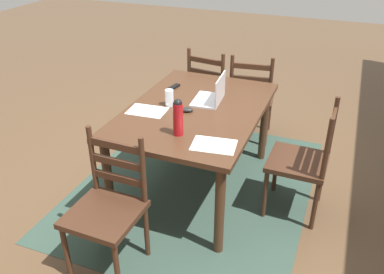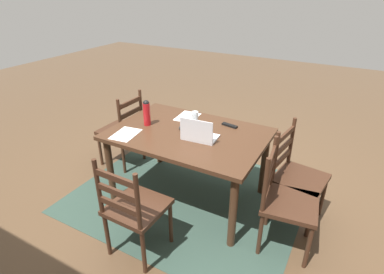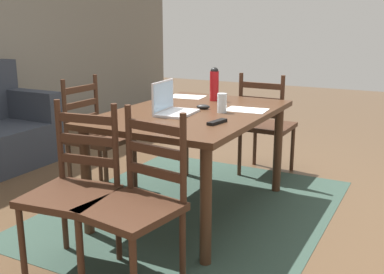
% 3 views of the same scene
% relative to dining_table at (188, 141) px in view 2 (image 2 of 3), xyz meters
% --- Properties ---
extents(ground_plane, '(14.00, 14.00, 0.00)m').
position_rel_dining_table_xyz_m(ground_plane, '(0.00, 0.00, -0.67)').
color(ground_plane, brown).
extents(area_rug, '(2.34, 1.94, 0.01)m').
position_rel_dining_table_xyz_m(area_rug, '(0.00, 0.00, -0.67)').
color(area_rug, '#2D4238').
rests_on(area_rug, ground).
extents(dining_table, '(1.51, 1.04, 0.76)m').
position_rel_dining_table_xyz_m(dining_table, '(0.00, 0.00, 0.00)').
color(dining_table, '#422819').
rests_on(dining_table, ground).
extents(chair_far_head, '(0.45, 0.45, 0.95)m').
position_rel_dining_table_xyz_m(chair_far_head, '(0.00, 0.89, -0.21)').
color(chair_far_head, '#3D2316').
rests_on(chair_far_head, ground).
extents(chair_left_far, '(0.49, 0.49, 0.95)m').
position_rel_dining_table_xyz_m(chair_left_far, '(-1.04, 0.21, -0.21)').
color(chair_left_far, '#3D2316').
rests_on(chair_left_far, ground).
extents(chair_right_near, '(0.45, 0.45, 0.95)m').
position_rel_dining_table_xyz_m(chair_right_near, '(1.04, -0.21, -0.21)').
color(chair_right_near, '#3D2316').
rests_on(chair_right_near, ground).
extents(chair_left_near, '(0.50, 0.50, 0.95)m').
position_rel_dining_table_xyz_m(chair_left_near, '(-1.05, -0.21, -0.21)').
color(chair_left_near, '#3D2316').
rests_on(chair_left_near, ground).
extents(laptop, '(0.34, 0.25, 0.23)m').
position_rel_dining_table_xyz_m(laptop, '(-0.16, 0.09, 0.15)').
color(laptop, silver).
rests_on(laptop, dining_table).
extents(water_bottle, '(0.07, 0.07, 0.27)m').
position_rel_dining_table_xyz_m(water_bottle, '(0.46, 0.05, 0.23)').
color(water_bottle, '#A81419').
rests_on(water_bottle, dining_table).
extents(drinking_glass, '(0.07, 0.07, 0.14)m').
position_rel_dining_table_xyz_m(drinking_glass, '(0.04, -0.21, 0.16)').
color(drinking_glass, silver).
rests_on(drinking_glass, dining_table).
extents(computer_mouse, '(0.09, 0.11, 0.03)m').
position_rel_dining_table_xyz_m(computer_mouse, '(0.09, -0.04, 0.11)').
color(computer_mouse, black).
rests_on(computer_mouse, dining_table).
extents(tv_remote, '(0.17, 0.07, 0.02)m').
position_rel_dining_table_xyz_m(tv_remote, '(-0.30, -0.33, 0.10)').
color(tv_remote, black).
rests_on(tv_remote, dining_table).
extents(paper_stack_left, '(0.23, 0.31, 0.00)m').
position_rel_dining_table_xyz_m(paper_stack_left, '(0.20, -0.33, 0.09)').
color(paper_stack_left, white).
rests_on(paper_stack_left, dining_table).
extents(paper_stack_right, '(0.25, 0.32, 0.00)m').
position_rel_dining_table_xyz_m(paper_stack_right, '(0.51, 0.33, 0.09)').
color(paper_stack_right, white).
rests_on(paper_stack_right, dining_table).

